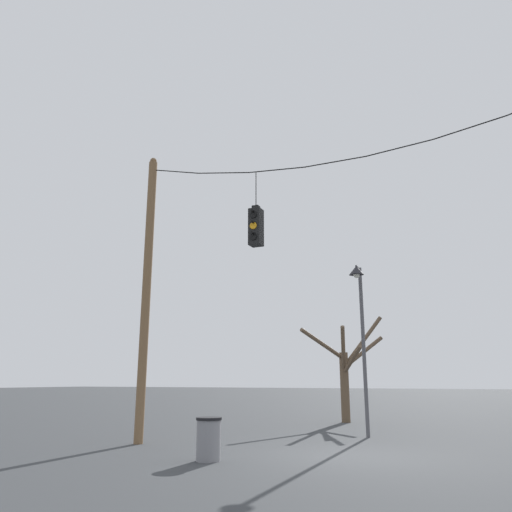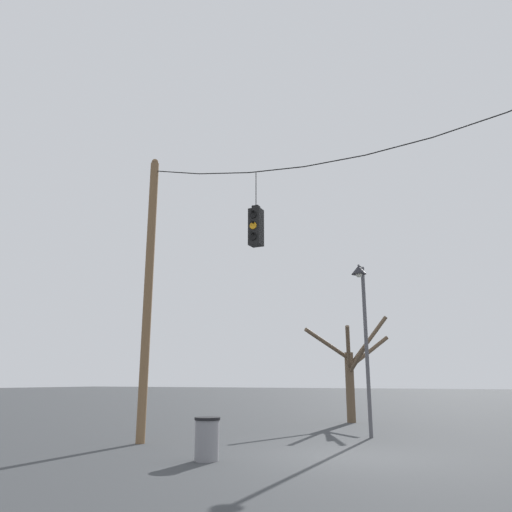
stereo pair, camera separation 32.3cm
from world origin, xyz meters
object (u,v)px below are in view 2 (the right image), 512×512
object	(u,v)px
traffic_light_near_left_pole	(256,227)
street_lamp	(363,309)
utility_pole_left	(148,292)
bare_tree	(352,370)
trash_bin	(207,439)

from	to	relation	value
traffic_light_near_left_pole	street_lamp	distance (m)	4.81
street_lamp	utility_pole_left	bearing A→B (deg)	-144.52
bare_tree	trash_bin	xyz separation A→B (m)	(-0.41, -11.23, -1.69)
street_lamp	bare_tree	distance (m)	6.00
bare_tree	trash_bin	world-z (taller)	bare_tree
traffic_light_near_left_pole	street_lamp	xyz separation A→B (m)	(1.95, 3.95, -1.93)
traffic_light_near_left_pole	bare_tree	bearing A→B (deg)	89.48
utility_pole_left	street_lamp	world-z (taller)	utility_pole_left
utility_pole_left	traffic_light_near_left_pole	xyz separation A→B (m)	(3.59, -0.01, 1.57)
utility_pole_left	trash_bin	bearing A→B (deg)	-29.86
utility_pole_left	traffic_light_near_left_pole	size ratio (longest dim) A/B	3.95
street_lamp	trash_bin	bearing A→B (deg)	-111.28
traffic_light_near_left_pole	trash_bin	size ratio (longest dim) A/B	2.38
street_lamp	traffic_light_near_left_pole	bearing A→B (deg)	-116.23
street_lamp	trash_bin	size ratio (longest dim) A/B	5.86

